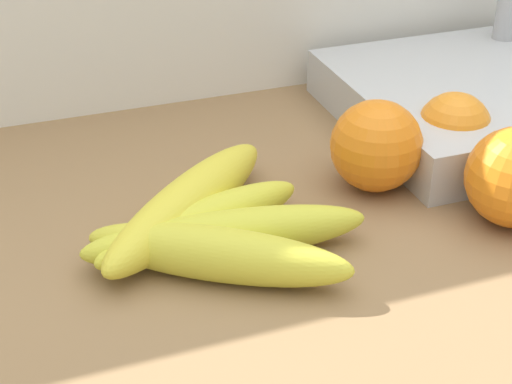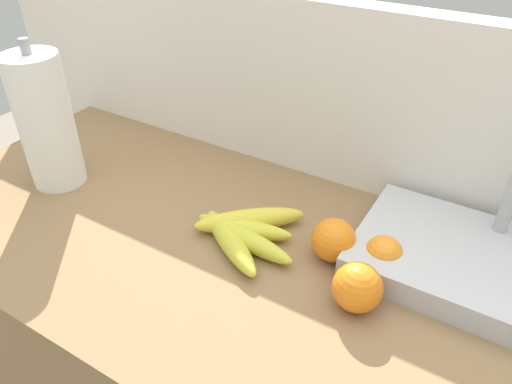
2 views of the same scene
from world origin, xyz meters
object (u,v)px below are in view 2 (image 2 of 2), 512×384
(orange_front, at_px, (333,240))
(sink_basin, at_px, (487,268))
(orange_back_right, at_px, (383,254))
(orange_right, at_px, (357,287))
(banana_bunch, at_px, (242,232))
(paper_towel_roll, at_px, (46,122))

(orange_front, distance_m, sink_basin, 0.26)
(sink_basin, bearing_deg, orange_back_right, -157.06)
(orange_front, height_order, orange_right, orange_right)
(banana_bunch, xyz_separation_m, orange_back_right, (0.25, 0.06, 0.01))
(paper_towel_roll, bearing_deg, orange_right, -0.60)
(paper_towel_roll, bearing_deg, banana_bunch, 4.44)
(orange_front, distance_m, orange_right, 0.12)
(orange_front, bearing_deg, paper_towel_roll, -172.72)
(orange_front, xyz_separation_m, sink_basin, (0.24, 0.08, -0.01))
(orange_right, height_order, sink_basin, sink_basin)
(banana_bunch, relative_size, sink_basin, 0.52)
(paper_towel_roll, xyz_separation_m, sink_basin, (0.85, 0.16, -0.12))
(orange_front, height_order, paper_towel_roll, paper_towel_roll)
(orange_front, relative_size, paper_towel_roll, 0.25)
(orange_right, bearing_deg, orange_front, 132.16)
(orange_right, relative_size, paper_towel_roll, 0.26)
(orange_front, xyz_separation_m, orange_right, (0.08, -0.09, 0.00))
(orange_right, height_order, paper_towel_roll, paper_towel_roll)
(orange_back_right, bearing_deg, sink_basin, 22.94)
(sink_basin, bearing_deg, orange_front, -161.30)
(paper_towel_roll, bearing_deg, orange_front, 7.28)
(banana_bunch, xyz_separation_m, orange_front, (0.16, 0.04, 0.02))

